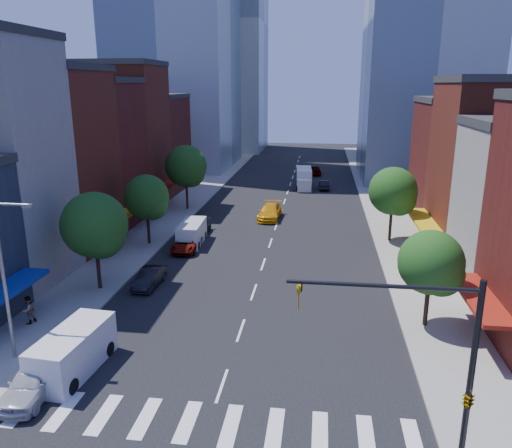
% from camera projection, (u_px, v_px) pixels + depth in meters
% --- Properties ---
extents(ground, '(220.00, 220.00, 0.00)m').
position_uv_depth(ground, '(222.00, 386.00, 25.48)').
color(ground, black).
rests_on(ground, ground).
extents(sidewalk_left, '(5.00, 120.00, 0.15)m').
position_uv_depth(sidewalk_left, '(188.00, 201.00, 65.22)').
color(sidewalk_left, gray).
rests_on(sidewalk_left, ground).
extents(sidewalk_right, '(5.00, 120.00, 0.15)m').
position_uv_depth(sidewalk_right, '(383.00, 207.00, 62.07)').
color(sidewalk_right, gray).
rests_on(sidewalk_right, ground).
extents(crosswalk, '(19.00, 3.00, 0.01)m').
position_uv_depth(crosswalk, '(209.00, 424.00, 22.61)').
color(crosswalk, silver).
rests_on(crosswalk, ground).
extents(bldg_left_2, '(12.00, 9.00, 16.00)m').
position_uv_depth(bldg_left_2, '(39.00, 162.00, 45.53)').
color(bldg_left_2, maroon).
rests_on(bldg_left_2, ground).
extents(bldg_left_3, '(12.00, 8.00, 15.00)m').
position_uv_depth(bldg_left_3, '(82.00, 155.00, 53.78)').
color(bldg_left_3, '#551815').
rests_on(bldg_left_3, ground).
extents(bldg_left_4, '(12.00, 9.00, 17.00)m').
position_uv_depth(bldg_left_4, '(113.00, 138.00, 61.63)').
color(bldg_left_4, maroon).
rests_on(bldg_left_4, ground).
extents(bldg_left_5, '(12.00, 10.00, 13.00)m').
position_uv_depth(bldg_left_5, '(141.00, 145.00, 71.23)').
color(bldg_left_5, '#551815').
rests_on(bldg_left_5, ground).
extents(bldg_right_2, '(12.00, 10.00, 15.00)m').
position_uv_depth(bldg_right_2, '(509.00, 171.00, 43.72)').
color(bldg_right_2, maroon).
rests_on(bldg_right_2, ground).
extents(bldg_right_3, '(12.00, 10.00, 13.00)m').
position_uv_depth(bldg_right_3, '(475.00, 165.00, 53.54)').
color(bldg_right_3, '#551815').
rests_on(bldg_right_3, ground).
extents(tower_far_w, '(18.00, 18.00, 56.00)m').
position_uv_depth(tower_far_w, '(224.00, 23.00, 110.87)').
color(tower_far_w, '#9EA5AD').
rests_on(tower_far_w, ground).
extents(traffic_signal, '(7.24, 2.24, 8.00)m').
position_uv_depth(traffic_signal, '(455.00, 378.00, 18.81)').
color(traffic_signal, black).
rests_on(traffic_signal, sidewalk_right).
extents(streetlight, '(2.25, 0.25, 9.00)m').
position_uv_depth(streetlight, '(6.00, 271.00, 26.50)').
color(streetlight, slate).
rests_on(streetlight, sidewalk_left).
extents(tree_left_near, '(4.80, 4.80, 7.30)m').
position_uv_depth(tree_left_near, '(96.00, 228.00, 36.02)').
color(tree_left_near, black).
rests_on(tree_left_near, sidewalk_left).
extents(tree_left_mid, '(4.20, 4.20, 6.65)m').
position_uv_depth(tree_left_mid, '(148.00, 199.00, 46.61)').
color(tree_left_mid, black).
rests_on(tree_left_mid, sidewalk_left).
extents(tree_left_far, '(5.00, 5.00, 7.75)m').
position_uv_depth(tree_left_far, '(187.00, 168.00, 59.80)').
color(tree_left_far, black).
rests_on(tree_left_far, sidewalk_left).
extents(tree_right_near, '(4.00, 4.00, 6.20)m').
position_uv_depth(tree_right_near, '(433.00, 265.00, 30.44)').
color(tree_right_near, black).
rests_on(tree_right_near, sidewalk_right).
extents(tree_right_far, '(4.60, 4.60, 7.20)m').
position_uv_depth(tree_right_far, '(395.00, 193.00, 47.44)').
color(tree_right_far, black).
rests_on(tree_right_far, sidewalk_right).
extents(parked_car_front, '(2.15, 4.79, 1.60)m').
position_uv_depth(parked_car_front, '(33.00, 381.00, 24.49)').
color(parked_car_front, '#BCBBC1').
rests_on(parked_car_front, ground).
extents(parked_car_second, '(1.55, 4.16, 1.36)m').
position_uv_depth(parked_car_second, '(149.00, 278.00, 37.89)').
color(parked_car_second, black).
rests_on(parked_car_second, ground).
extents(parked_car_third, '(2.38, 4.86, 1.33)m').
position_uv_depth(parked_car_third, '(186.00, 243.00, 46.11)').
color(parked_car_third, '#999999').
rests_on(parked_car_third, ground).
extents(parked_car_rear, '(1.91, 4.44, 1.27)m').
position_uv_depth(parked_car_rear, '(200.00, 228.00, 51.05)').
color(parked_car_rear, black).
rests_on(parked_car_rear, ground).
extents(cargo_van_near, '(2.64, 5.66, 2.34)m').
position_uv_depth(cargo_van_near, '(72.00, 353.00, 26.36)').
color(cargo_van_near, silver).
rests_on(cargo_van_near, ground).
extents(cargo_van_far, '(2.26, 5.12, 2.14)m').
position_uv_depth(cargo_van_far, '(192.00, 233.00, 47.84)').
color(cargo_van_far, silver).
rests_on(cargo_van_far, ground).
extents(taxi, '(2.55, 5.75, 1.64)m').
position_uv_depth(taxi, '(270.00, 212.00, 56.91)').
color(taxi, orange).
rests_on(taxi, ground).
extents(traffic_car_oncoming, '(1.64, 4.13, 1.34)m').
position_uv_depth(traffic_car_oncoming, '(324.00, 185.00, 73.05)').
color(traffic_car_oncoming, black).
rests_on(traffic_car_oncoming, ground).
extents(traffic_car_far, '(2.27, 4.62, 1.52)m').
position_uv_depth(traffic_car_far, '(315.00, 170.00, 84.73)').
color(traffic_car_far, '#999999').
rests_on(traffic_car_far, ground).
extents(box_truck, '(2.55, 7.20, 2.85)m').
position_uv_depth(box_truck, '(304.00, 179.00, 73.79)').
color(box_truck, silver).
rests_on(box_truck, ground).
extents(pedestrian_far, '(0.93, 1.06, 1.84)m').
position_uv_depth(pedestrian_far, '(28.00, 310.00, 31.59)').
color(pedestrian_far, '#999999').
rests_on(pedestrian_far, sidewalk_left).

